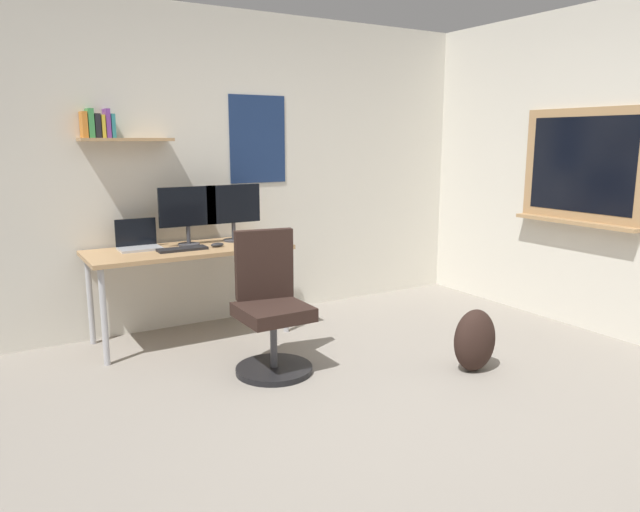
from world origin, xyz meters
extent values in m
plane|color=gray|center=(0.00, 0.00, 0.00)|extent=(5.20, 5.20, 0.00)
cube|color=silver|center=(0.00, 2.45, 1.30)|extent=(5.00, 0.10, 2.60)
cube|color=tan|center=(-0.84, 2.30, 1.55)|extent=(0.68, 0.20, 0.02)
cube|color=navy|center=(0.29, 2.39, 1.55)|extent=(0.52, 0.01, 0.74)
cube|color=orange|center=(-1.13, 2.33, 1.66)|extent=(0.04, 0.14, 0.19)
cube|color=#3D934C|center=(-1.09, 2.33, 1.67)|extent=(0.04, 0.14, 0.21)
cube|color=black|center=(-1.04, 2.33, 1.65)|extent=(0.04, 0.14, 0.17)
cube|color=gold|center=(-1.00, 2.33, 1.65)|extent=(0.03, 0.14, 0.17)
cube|color=#7A3D99|center=(-0.97, 2.33, 1.67)|extent=(0.03, 0.14, 0.21)
cube|color=teal|center=(-0.93, 2.33, 1.65)|extent=(0.03, 0.14, 0.17)
cube|color=tan|center=(2.38, 0.72, 1.35)|extent=(0.04, 1.10, 0.90)
cube|color=black|center=(2.37, 0.72, 1.35)|extent=(0.01, 0.94, 0.76)
cube|color=tan|center=(2.34, 0.72, 0.89)|extent=(0.12, 1.10, 0.03)
cube|color=tan|center=(-0.48, 2.05, 0.71)|extent=(1.54, 0.63, 0.03)
cylinder|color=#B7B7BC|center=(-1.18, 1.80, 0.35)|extent=(0.04, 0.04, 0.69)
cylinder|color=#B7B7BC|center=(0.23, 1.80, 0.35)|extent=(0.04, 0.04, 0.69)
cylinder|color=#B7B7BC|center=(-1.18, 2.31, 0.35)|extent=(0.04, 0.04, 0.69)
cylinder|color=#B7B7BC|center=(0.23, 2.31, 0.35)|extent=(0.04, 0.04, 0.69)
cylinder|color=black|center=(-0.24, 1.07, 0.02)|extent=(0.52, 0.52, 0.04)
cylinder|color=#4C4C51|center=(-0.24, 1.07, 0.21)|extent=(0.05, 0.05, 0.34)
cube|color=black|center=(-0.24, 1.07, 0.42)|extent=(0.44, 0.44, 0.09)
cube|color=black|center=(-0.21, 1.27, 0.71)|extent=(0.41, 0.14, 0.48)
cube|color=#ADAFB5|center=(-0.82, 2.16, 0.74)|extent=(0.31, 0.21, 0.02)
cube|color=black|center=(-0.82, 2.26, 0.85)|extent=(0.31, 0.01, 0.21)
cylinder|color=#38383D|center=(-0.44, 2.16, 0.73)|extent=(0.17, 0.17, 0.01)
cylinder|color=#38383D|center=(-0.44, 2.16, 0.81)|extent=(0.03, 0.03, 0.14)
cube|color=black|center=(-0.44, 2.15, 1.04)|extent=(0.46, 0.02, 0.31)
cylinder|color=#38383D|center=(-0.05, 2.16, 0.73)|extent=(0.17, 0.17, 0.01)
cylinder|color=#38383D|center=(-0.05, 2.16, 0.81)|extent=(0.03, 0.03, 0.14)
cube|color=black|center=(-0.05, 2.15, 1.04)|extent=(0.46, 0.02, 0.31)
cube|color=black|center=(-0.55, 1.97, 0.74)|extent=(0.37, 0.13, 0.02)
ellipsoid|color=#262628|center=(-0.27, 1.97, 0.74)|extent=(0.10, 0.06, 0.03)
cylinder|color=#334CA5|center=(0.19, 2.02, 0.77)|extent=(0.08, 0.08, 0.09)
ellipsoid|color=black|center=(0.94, 0.41, 0.22)|extent=(0.32, 0.22, 0.43)
camera|label=1|loc=(-1.92, -2.33, 1.56)|focal=33.22mm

